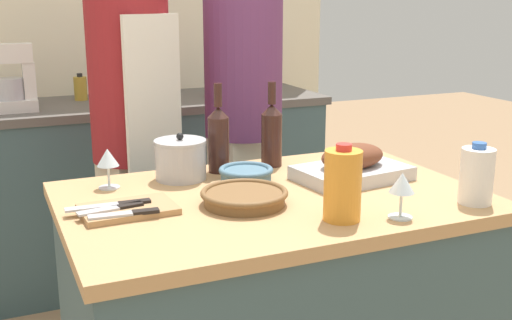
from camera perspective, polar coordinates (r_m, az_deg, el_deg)
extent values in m
cube|color=tan|center=(1.95, 1.46, -3.69)|extent=(1.25, 0.83, 0.04)
cube|color=#3D565B|center=(3.46, -9.29, -2.65)|extent=(1.77, 0.58, 0.89)
cube|color=#56514C|center=(3.35, -9.62, 4.98)|extent=(1.83, 0.60, 0.04)
cube|color=beige|center=(3.65, -11.23, 11.43)|extent=(2.33, 0.10, 2.55)
cube|color=#BCBCC1|center=(2.12, 8.52, -1.15)|extent=(0.38, 0.28, 0.04)
ellipsoid|color=brown|center=(2.11, 8.58, 0.32)|extent=(0.25, 0.17, 0.08)
cylinder|color=brown|center=(1.85, -1.04, -3.46)|extent=(0.23, 0.23, 0.04)
torus|color=brown|center=(1.85, -1.05, -2.93)|extent=(0.25, 0.25, 0.02)
cube|color=#AD7F51|center=(1.83, -11.29, -4.32)|extent=(0.26, 0.18, 0.02)
cylinder|color=#B7B7BC|center=(2.11, -6.72, -0.11)|extent=(0.17, 0.17, 0.12)
cylinder|color=#B7B7BC|center=(2.10, -6.77, 1.62)|extent=(0.17, 0.17, 0.01)
sphere|color=black|center=(2.09, -6.78, 2.10)|extent=(0.02, 0.02, 0.02)
cylinder|color=slate|center=(2.07, -0.89, -1.44)|extent=(0.16, 0.16, 0.04)
torus|color=slate|center=(2.07, -0.90, -0.91)|extent=(0.18, 0.18, 0.02)
cylinder|color=orange|center=(1.73, 7.70, -2.26)|extent=(0.10, 0.10, 0.19)
cylinder|color=red|center=(1.70, 7.82, 1.14)|extent=(0.04, 0.04, 0.02)
cylinder|color=white|center=(1.96, 19.02, -1.36)|extent=(0.10, 0.10, 0.16)
cylinder|color=#3360B2|center=(1.93, 19.24, 1.22)|extent=(0.04, 0.04, 0.02)
cylinder|color=#381E19|center=(2.26, 1.40, 1.78)|extent=(0.07, 0.07, 0.18)
cone|color=#381E19|center=(2.23, 1.41, 4.54)|extent=(0.07, 0.07, 0.04)
cylinder|color=#381E19|center=(2.22, 1.42, 5.98)|extent=(0.03, 0.03, 0.08)
cylinder|color=#381E19|center=(2.18, -3.34, 1.35)|extent=(0.07, 0.07, 0.19)
cone|color=#381E19|center=(2.16, -3.38, 4.27)|extent=(0.07, 0.07, 0.04)
cylinder|color=#381E19|center=(2.15, -3.40, 5.79)|extent=(0.03, 0.03, 0.08)
cylinder|color=silver|center=(1.80, 12.68, -4.97)|extent=(0.07, 0.07, 0.00)
cylinder|color=silver|center=(1.78, 12.75, -3.88)|extent=(0.01, 0.01, 0.07)
cone|color=silver|center=(1.77, 12.86, -1.98)|extent=(0.07, 0.07, 0.06)
cylinder|color=silver|center=(2.07, -12.90, -2.38)|extent=(0.07, 0.07, 0.00)
cylinder|color=silver|center=(2.06, -12.95, -1.42)|extent=(0.01, 0.01, 0.07)
cone|color=silver|center=(2.04, -13.05, 0.24)|extent=(0.07, 0.07, 0.06)
cube|color=#B7B7BC|center=(1.83, -14.38, -4.09)|extent=(0.15, 0.04, 0.01)
cube|color=black|center=(1.84, -10.74, -3.72)|extent=(0.09, 0.03, 0.01)
cube|color=#B7B7BC|center=(1.75, -12.82, -4.81)|extent=(0.12, 0.04, 0.01)
cube|color=black|center=(1.76, -9.78, -4.53)|extent=(0.07, 0.03, 0.01)
cube|color=#B7B7BC|center=(1.79, -13.86, -4.43)|extent=(0.12, 0.05, 0.01)
cube|color=black|center=(1.82, -11.11, -3.98)|extent=(0.07, 0.04, 0.01)
cube|color=silver|center=(3.17, -20.48, 4.59)|extent=(0.18, 0.14, 0.06)
cylinder|color=#B7B7BC|center=(3.15, -21.01, 5.93)|extent=(0.13, 0.13, 0.10)
cube|color=silver|center=(3.15, -19.51, 6.68)|extent=(0.05, 0.08, 0.17)
cube|color=silver|center=(3.14, -20.86, 8.86)|extent=(0.17, 0.08, 0.09)
cylinder|color=#332D28|center=(3.39, -4.02, 6.85)|extent=(0.06, 0.06, 0.15)
cylinder|color=black|center=(3.38, -4.04, 8.22)|extent=(0.02, 0.02, 0.02)
cylinder|color=#B28E2D|center=(3.39, -15.33, 6.15)|extent=(0.07, 0.07, 0.12)
cylinder|color=black|center=(3.39, -15.41, 7.29)|extent=(0.03, 0.03, 0.02)
cube|color=beige|center=(2.76, -10.42, -8.09)|extent=(0.30, 0.26, 0.81)
cylinder|color=maroon|center=(2.57, -11.18, 7.42)|extent=(0.32, 0.32, 0.68)
cube|color=silver|center=(2.48, -8.99, 2.73)|extent=(0.24, 0.11, 0.86)
cube|color=beige|center=(2.89, -1.07, -6.21)|extent=(0.31, 0.25, 0.87)
cylinder|color=#663360|center=(2.71, -1.15, 9.71)|extent=(0.33, 0.33, 0.72)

